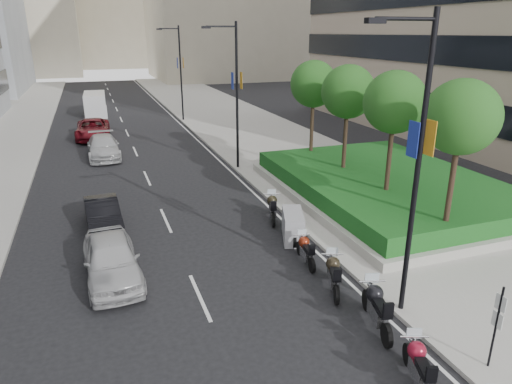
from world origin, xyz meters
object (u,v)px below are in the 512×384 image
motorcycle_3 (333,274)px  motorcycle_4 (306,250)px  parking_sign (497,323)px  lamp_post_1 (234,90)px  car_c (103,147)px  motorcycle_6 (272,208)px  motorcycle_1 (419,366)px  car_a (111,259)px  car_d (93,129)px  motorcycle_5 (293,226)px  lamp_post_2 (179,69)px  lamp_post_0 (414,158)px  car_b (103,214)px  motorcycle_2 (377,307)px  delivery_van (95,105)px

motorcycle_3 → motorcycle_4: (-0.05, 2.08, -0.06)m
parking_sign → motorcycle_4: 7.30m
lamp_post_1 → car_c: bearing=142.7°
lamp_post_1 → parking_sign: (0.66, -20.00, -3.61)m
lamp_post_1 → motorcycle_6: size_ratio=4.14×
motorcycle_1 → motorcycle_6: (0.56, 11.21, 0.02)m
motorcycle_4 → car_c: car_c is taller
car_a → car_d: 24.44m
lamp_post_1 → motorcycle_4: size_ratio=4.47×
car_d → motorcycle_5: bearing=-69.4°
lamp_post_2 → parking_sign: size_ratio=3.60×
lamp_post_1 → motorcycle_4: lamp_post_1 is taller
lamp_post_2 → motorcycle_5: 29.26m
lamp_post_0 → motorcycle_1: bearing=-117.2°
motorcycle_4 → motorcycle_6: (0.40, 4.43, 0.06)m
motorcycle_3 → car_d: bearing=35.7°
lamp_post_2 → car_a: size_ratio=1.96×
motorcycle_3 → lamp_post_2: bearing=19.0°
motorcycle_5 → car_a: car_a is taller
lamp_post_2 → motorcycle_6: size_ratio=4.14×
motorcycle_3 → car_b: size_ratio=0.53×
motorcycle_2 → car_d: 30.94m
lamp_post_1 → motorcycle_3: lamp_post_1 is taller
lamp_post_0 → parking_sign: size_ratio=3.60×
motorcycle_5 → car_d: car_d is taller
motorcycle_6 → delivery_van: delivery_van is taller
lamp_post_1 → car_b: size_ratio=2.21×
motorcycle_6 → parking_sign: bearing=-154.7°
lamp_post_0 → motorcycle_5: 7.60m
lamp_post_0 → motorcycle_2: (-1.02, -0.35, -4.41)m
lamp_post_0 → motorcycle_3: 5.01m
lamp_post_1 → car_d: 15.82m
motorcycle_1 → car_b: bearing=48.6°
delivery_van → car_d: bearing=-90.7°
lamp_post_1 → motorcycle_3: bearing=-94.6°
motorcycle_5 → car_a: (-7.43, -0.85, 0.18)m
lamp_post_1 → motorcycle_5: 11.82m
motorcycle_3 → motorcycle_5: size_ratio=0.99×
car_a → motorcycle_5: bearing=3.9°
lamp_post_1 → car_b: (-8.41, -6.97, -4.39)m
lamp_post_0 → lamp_post_2: (0.00, 35.00, 0.00)m
motorcycle_4 → car_d: car_d is taller
motorcycle_3 → car_a: (-7.07, 3.33, 0.18)m
motorcycle_2 → delivery_van: 42.19m
car_b → car_c: (0.54, 12.96, 0.08)m
motorcycle_4 → car_b: size_ratio=0.49×
lamp_post_1 → motorcycle_2: size_ratio=3.72×
motorcycle_1 → car_a: car_a is taller
car_a → motorcycle_2: bearing=-40.2°
motorcycle_4 → motorcycle_5: bearing=-4.2°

